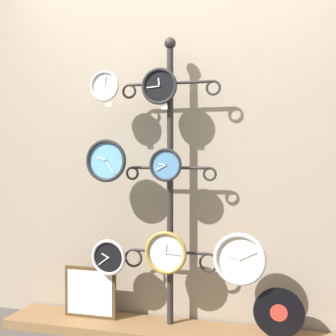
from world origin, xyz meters
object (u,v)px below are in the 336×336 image
(clock_bottom_right, at_px, (240,259))
(vinyl_record, at_px, (279,313))
(clock_middle_center, at_px, (166,165))
(clock_bottom_center, at_px, (166,253))
(clock_middle_left, at_px, (106,161))
(clock_top_center, at_px, (160,86))
(clock_top_left, at_px, (105,86))
(clock_bottom_left, at_px, (109,257))
(display_stand, at_px, (170,225))
(picture_frame, at_px, (90,292))

(clock_bottom_right, xyz_separation_m, vinyl_record, (0.23, 0.07, -0.32))
(clock_middle_center, relative_size, clock_bottom_center, 0.77)
(clock_middle_left, relative_size, clock_bottom_right, 0.88)
(clock_top_center, bearing_deg, clock_top_left, -177.35)
(clock_bottom_center, bearing_deg, clock_bottom_left, 179.66)
(clock_bottom_right, bearing_deg, clock_bottom_left, 178.34)
(display_stand, bearing_deg, clock_bottom_left, -166.35)
(display_stand, height_order, clock_top_left, display_stand)
(display_stand, distance_m, clock_top_center, 0.89)
(clock_middle_left, bearing_deg, clock_middle_center, 0.15)
(clock_bottom_left, bearing_deg, vinyl_record, 2.20)
(display_stand, xyz_separation_m, picture_frame, (-0.55, -0.04, -0.47))
(display_stand, relative_size, clock_bottom_left, 8.08)
(display_stand, relative_size, vinyl_record, 6.29)
(clock_bottom_right, height_order, picture_frame, clock_bottom_right)
(clock_middle_center, xyz_separation_m, clock_bottom_center, (-0.00, 0.00, -0.55))
(clock_bottom_left, bearing_deg, clock_middle_center, -0.87)
(vinyl_record, relative_size, picture_frame, 0.82)
(clock_bottom_center, bearing_deg, vinyl_record, 3.63)
(clock_top_center, bearing_deg, display_stand, 57.69)
(clock_bottom_left, distance_m, picture_frame, 0.31)
(clock_top_left, relative_size, picture_frame, 0.54)
(clock_bottom_left, bearing_deg, clock_top_center, 3.12)
(clock_middle_center, relative_size, clock_bottom_left, 0.89)
(clock_top_center, relative_size, picture_frame, 0.64)
(vinyl_record, bearing_deg, clock_bottom_right, -163.63)
(clock_bottom_left, relative_size, vinyl_record, 0.78)
(clock_bottom_center, xyz_separation_m, clock_bottom_right, (0.47, -0.02, -0.01))
(clock_middle_left, relative_size, clock_middle_center, 1.33)
(clock_middle_center, xyz_separation_m, vinyl_record, (0.69, 0.05, -0.88))
(clock_top_left, height_order, picture_frame, clock_top_left)
(clock_top_left, bearing_deg, clock_top_center, 2.65)
(picture_frame, bearing_deg, clock_top_left, -21.54)
(clock_bottom_center, bearing_deg, clock_top_left, 179.45)
(display_stand, bearing_deg, clock_middle_center, -88.18)
(clock_bottom_center, bearing_deg, picture_frame, 174.09)
(clock_middle_left, bearing_deg, clock_bottom_right, -1.18)
(clock_bottom_center, relative_size, clock_bottom_right, 0.86)
(clock_middle_center, relative_size, vinyl_record, 0.69)
(clock_bottom_center, relative_size, vinyl_record, 0.90)
(clock_bottom_right, distance_m, picture_frame, 1.06)
(clock_top_left, relative_size, vinyl_record, 0.66)
(clock_top_center, distance_m, clock_bottom_center, 1.05)
(picture_frame, bearing_deg, clock_top_center, -4.09)
(clock_middle_center, bearing_deg, clock_middle_left, -179.85)
(clock_middle_center, bearing_deg, clock_bottom_center, 132.92)
(picture_frame, bearing_deg, clock_bottom_right, -4.47)
(display_stand, bearing_deg, vinyl_record, -4.40)
(clock_bottom_left, distance_m, vinyl_record, 1.12)
(vinyl_record, bearing_deg, clock_bottom_center, -176.37)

